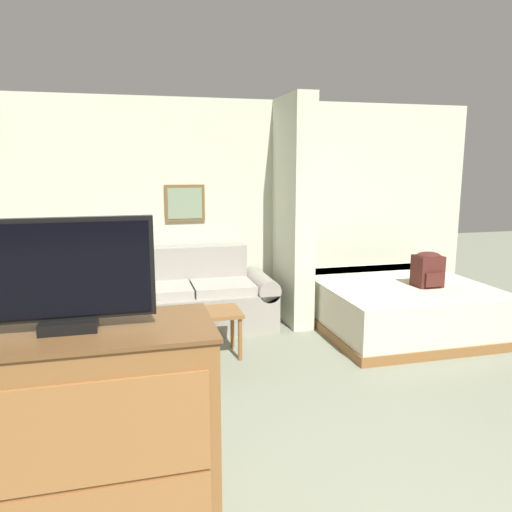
% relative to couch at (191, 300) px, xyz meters
% --- Properties ---
extents(wall_back, '(6.33, 0.16, 2.60)m').
position_rel_couch_xyz_m(wall_back, '(0.60, 0.48, 0.97)').
color(wall_back, beige).
rests_on(wall_back, ground_plane).
extents(wall_partition_pillar, '(0.24, 0.89, 2.60)m').
position_rel_couch_xyz_m(wall_partition_pillar, '(1.20, -0.03, 0.98)').
color(wall_partition_pillar, beige).
rests_on(wall_partition_pillar, ground_plane).
extents(couch, '(1.87, 0.84, 0.89)m').
position_rel_couch_xyz_m(couch, '(0.00, 0.00, 0.00)').
color(couch, gray).
rests_on(couch, ground_plane).
extents(coffee_table, '(0.74, 0.44, 0.45)m').
position_rel_couch_xyz_m(coffee_table, '(-0.01, -0.93, 0.07)').
color(coffee_table, brown).
rests_on(coffee_table, ground_plane).
extents(side_table, '(0.48, 0.48, 0.53)m').
position_rel_couch_xyz_m(side_table, '(-1.16, 0.03, 0.13)').
color(side_table, brown).
rests_on(side_table, ground_plane).
extents(table_lamp, '(0.30, 0.30, 0.46)m').
position_rel_couch_xyz_m(table_lamp, '(-1.16, 0.03, 0.50)').
color(table_lamp, tan).
rests_on(table_lamp, side_table).
extents(tv_dresser, '(1.25, 0.56, 1.14)m').
position_rel_couch_xyz_m(tv_dresser, '(-0.92, -3.31, 0.25)').
color(tv_dresser, brown).
rests_on(tv_dresser, ground_plane).
extents(tv, '(0.74, 0.16, 0.49)m').
position_rel_couch_xyz_m(tv, '(-0.92, -3.31, 1.06)').
color(tv, black).
rests_on(tv, tv_dresser).
extents(bed, '(1.80, 1.95, 0.54)m').
position_rel_couch_xyz_m(bed, '(2.25, -0.59, -0.05)').
color(bed, brown).
rests_on(bed, ground_plane).
extents(backpack, '(0.28, 0.27, 0.38)m').
position_rel_couch_xyz_m(backpack, '(2.46, -0.88, 0.41)').
color(backpack, '#471E19').
rests_on(backpack, bed).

